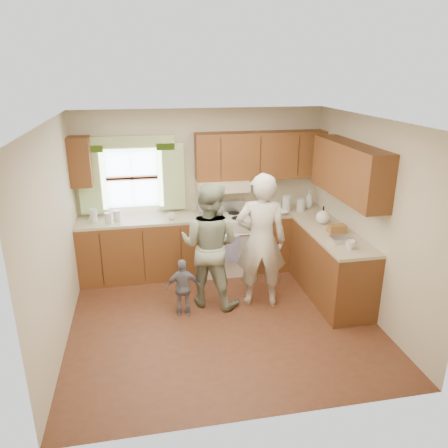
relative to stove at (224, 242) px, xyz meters
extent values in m
plane|color=#502B18|center=(-0.30, -1.44, -0.47)|extent=(3.80, 3.80, 0.00)
plane|color=white|center=(-0.30, -1.44, 2.03)|extent=(3.80, 3.80, 0.00)
plane|color=beige|center=(-0.30, 0.31, 0.78)|extent=(3.80, 0.00, 3.80)
plane|color=beige|center=(-0.30, -3.19, 0.78)|extent=(3.80, 0.00, 3.80)
plane|color=beige|center=(-2.20, -1.44, 0.78)|extent=(0.00, 3.50, 3.50)
plane|color=beige|center=(1.60, -1.44, 0.78)|extent=(0.00, 3.50, 3.50)
cube|color=#4D2610|center=(-1.29, 0.01, -0.02)|extent=(1.82, 0.60, 0.90)
cube|color=#4D2610|center=(0.99, 0.01, -0.02)|extent=(1.22, 0.60, 0.90)
cube|color=#482610|center=(1.30, -1.11, -0.02)|extent=(0.60, 1.65, 0.90)
cube|color=#BAAF8B|center=(-1.29, 0.01, 0.45)|extent=(1.82, 0.60, 0.04)
cube|color=#BAAF8B|center=(0.99, 0.01, 0.45)|extent=(1.22, 0.60, 0.04)
cube|color=#BAAF8B|center=(1.30, -1.11, 0.45)|extent=(0.60, 1.65, 0.04)
cube|color=#4D2610|center=(0.60, 0.15, 1.33)|extent=(2.00, 0.33, 0.70)
cube|color=#482610|center=(-2.05, 0.15, 1.33)|extent=(0.30, 0.33, 0.70)
cube|color=#482610|center=(1.43, -1.11, 1.33)|extent=(0.33, 1.65, 0.70)
cube|color=beige|center=(0.00, 0.08, 0.91)|extent=(0.76, 0.45, 0.15)
cube|color=silver|center=(-1.35, 0.29, 1.03)|extent=(0.90, 0.03, 0.90)
cube|color=#F8FF4B|center=(-1.93, 0.24, 1.03)|extent=(0.40, 0.05, 1.02)
cube|color=#F8FF4B|center=(-0.77, 0.24, 1.03)|extent=(0.40, 0.05, 1.02)
cube|color=#F8FF4B|center=(-1.35, 0.24, 1.55)|extent=(1.30, 0.05, 0.22)
cylinder|color=white|center=(0.65, 0.21, 0.75)|extent=(0.27, 0.12, 0.12)
imported|color=silver|center=(-0.81, -0.10, 0.52)|extent=(0.16, 0.16, 0.10)
imported|color=silver|center=(1.39, 0.05, 0.62)|extent=(0.13, 0.13, 0.28)
imported|color=silver|center=(0.85, -0.18, 0.50)|extent=(0.23, 0.23, 0.06)
imported|color=silver|center=(1.26, -1.66, 0.53)|extent=(0.14, 0.14, 0.11)
cylinder|color=silver|center=(-1.93, 0.00, 0.57)|extent=(0.10, 0.10, 0.19)
cylinder|color=silver|center=(-1.72, -0.08, 0.55)|extent=(0.09, 0.09, 0.15)
cube|color=olive|center=(0.60, -0.11, 0.48)|extent=(0.25, 0.18, 0.02)
cube|color=#C48029|center=(0.58, 0.04, 0.53)|extent=(0.22, 0.15, 0.12)
cylinder|color=silver|center=(0.98, -0.06, 0.60)|extent=(0.13, 0.13, 0.25)
cylinder|color=silver|center=(1.20, -0.08, 0.57)|extent=(0.13, 0.13, 0.19)
sphere|color=silver|center=(1.30, -0.71, 0.57)|extent=(0.20, 0.20, 0.20)
cube|color=olive|center=(1.35, -1.08, 0.53)|extent=(0.24, 0.13, 0.11)
cube|color=silver|center=(1.27, -1.42, 0.51)|extent=(0.29, 0.20, 0.07)
cylinder|color=silver|center=(-1.60, -0.02, 0.55)|extent=(0.10, 0.10, 0.16)
cube|color=silver|center=(0.00, -0.01, -0.02)|extent=(0.76, 0.64, 0.90)
cube|color=#B7B7BC|center=(0.00, 0.25, 0.52)|extent=(0.76, 0.10, 0.16)
cylinder|color=#B7B7BC|center=(0.00, -0.33, 0.23)|extent=(0.68, 0.03, 0.03)
cube|color=#5360C3|center=(0.05, -0.35, 0.01)|extent=(0.22, 0.02, 0.42)
cylinder|color=black|center=(-0.18, 0.11, 0.44)|extent=(0.18, 0.18, 0.01)
cylinder|color=black|center=(0.18, 0.11, 0.44)|extent=(0.18, 0.18, 0.01)
cylinder|color=black|center=(-0.18, -0.14, 0.44)|extent=(0.18, 0.18, 0.01)
cylinder|color=black|center=(0.18, -0.14, 0.44)|extent=(0.18, 0.18, 0.01)
imported|color=beige|center=(0.27, -1.13, 0.45)|extent=(0.74, 0.57, 1.83)
imported|color=#2C432E|center=(-0.38, -0.98, 0.38)|extent=(1.04, 0.97, 1.70)
imported|color=slate|center=(-0.77, -1.23, -0.08)|extent=(0.46, 0.21, 0.78)
camera|label=1|loc=(-1.20, -6.25, 2.57)|focal=35.00mm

